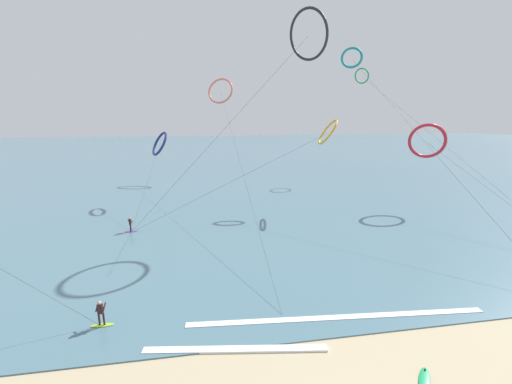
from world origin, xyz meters
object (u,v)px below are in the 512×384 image
object	(u,v)px
kite_navy	(160,144)
kite_emerald	(362,76)
kite_crimson	(427,141)
kite_amber	(327,132)
surfer_lime	(101,315)
surfboard_spare	(424,380)
kite_teal	(352,58)
kite_coral	(221,91)
kite_charcoal	(308,35)
surfer_violet	(130,225)

from	to	relation	value
kite_navy	kite_emerald	size ratio (longest dim) A/B	0.33
kite_navy	kite_crimson	xyz separation A→B (m)	(36.77, -9.19, 0.64)
kite_amber	kite_crimson	distance (m)	13.97
surfer_lime	kite_amber	bearing A→B (deg)	-131.03
surfboard_spare	kite_teal	bearing A→B (deg)	71.67
kite_coral	surfboard_spare	size ratio (longest dim) A/B	29.68
kite_teal	surfboard_spare	size ratio (longest dim) A/B	18.75
surfer_lime	kite_coral	size ratio (longest dim) A/B	0.03
kite_crimson	kite_amber	bearing A→B (deg)	28.53
kite_charcoal	surfer_violet	bearing A→B (deg)	61.31
surfer_violet	kite_navy	world-z (taller)	kite_navy
kite_charcoal	kite_emerald	xyz separation A→B (m)	(20.43, 27.15, -0.88)
kite_navy	kite_teal	size ratio (longest dim) A/B	0.46
surfer_lime	kite_emerald	size ratio (longest dim) A/B	0.04
kite_charcoal	kite_teal	bearing A→B (deg)	-74.18
kite_charcoal	surfer_lime	bearing A→B (deg)	102.89
surfer_violet	kite_amber	distance (m)	27.45
kite_charcoal	kite_coral	xyz separation A→B (m)	(-7.99, 32.21, -3.68)
kite_coral	surfboard_spare	world-z (taller)	kite_coral
kite_coral	surfboard_spare	xyz separation A→B (m)	(6.60, -57.23, -17.76)
kite_coral	kite_teal	size ratio (longest dim) A/B	1.58
kite_charcoal	kite_crimson	distance (m)	22.32
kite_charcoal	surfboard_spare	distance (m)	32.98
kite_navy	kite_teal	bearing A→B (deg)	64.50
kite_emerald	surfboard_spare	bearing A→B (deg)	121.30
surfer_violet	kite_emerald	bearing A→B (deg)	122.10
kite_charcoal	kite_emerald	distance (m)	33.99
surfer_lime	kite_charcoal	bearing A→B (deg)	-131.20
kite_navy	kite_coral	xyz separation A→B (m)	(10.24, 19.92, 9.01)
surfer_violet	kite_amber	world-z (taller)	kite_amber
kite_teal	kite_amber	size ratio (longest dim) A/B	1.28
kite_charcoal	surfboard_spare	bearing A→B (deg)	145.35
kite_teal	surfer_violet	bearing A→B (deg)	-133.11
kite_emerald	surfboard_spare	size ratio (longest dim) A/B	25.74
kite_coral	kite_teal	distance (m)	28.05
surfer_violet	kite_amber	size ratio (longest dim) A/B	0.06
kite_crimson	kite_charcoal	bearing A→B (deg)	44.76
kite_charcoal	kite_crimson	bearing A→B (deg)	-111.95
kite_charcoal	surfboard_spare	xyz separation A→B (m)	(-1.40, -25.02, -21.44)
kite_teal	kite_amber	bearing A→B (deg)	-106.40
kite_navy	kite_charcoal	world-z (taller)	kite_charcoal
kite_teal	surfboard_spare	distance (m)	44.06
kite_emerald	kite_crimson	bearing A→B (deg)	139.49
surfer_violet	kite_coral	xyz separation A→B (m)	(12.27, 33.19, 16.98)
kite_amber	surfboard_spare	size ratio (longest dim) A/B	14.67
surfer_violet	surfboard_spare	bearing A→B (deg)	35.58
surfer_lime	surfboard_spare	xyz separation A→B (m)	(17.04, -7.00, -0.78)
kite_teal	kite_crimson	xyz separation A→B (m)	(7.79, -8.52, -11.84)
surfer_violet	kite_amber	xyz separation A→B (m)	(24.98, 5.72, 9.83)
kite_navy	kite_emerald	distance (m)	43.07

